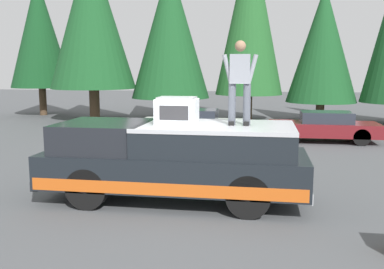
% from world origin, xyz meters
% --- Properties ---
extents(ground_plane, '(90.00, 90.00, 0.00)m').
position_xyz_m(ground_plane, '(0.00, 0.00, 0.00)').
color(ground_plane, '#4C4F51').
extents(pickup_truck, '(2.01, 5.54, 1.65)m').
position_xyz_m(pickup_truck, '(0.43, 0.42, 0.87)').
color(pickup_truck, black).
rests_on(pickup_truck, ground).
extents(compressor_unit, '(0.65, 0.84, 0.56)m').
position_xyz_m(compressor_unit, '(0.39, 0.36, 1.93)').
color(compressor_unit, silver).
rests_on(compressor_unit, pickup_truck).
extents(person_on_truck_bed, '(0.29, 0.72, 1.69)m').
position_xyz_m(person_on_truck_bed, '(0.44, -0.93, 2.55)').
color(person_on_truck_bed, '#4C515B').
rests_on(person_on_truck_bed, pickup_truck).
extents(parked_car_maroon, '(1.64, 4.10, 1.16)m').
position_xyz_m(parked_car_maroon, '(8.65, -3.72, 0.58)').
color(parked_car_maroon, maroon).
rests_on(parked_car_maroon, ground).
extents(parked_car_white, '(1.64, 4.10, 1.16)m').
position_xyz_m(parked_car_white, '(8.70, 1.44, 0.58)').
color(parked_car_white, white).
rests_on(parked_car_white, ground).
extents(conifer_left, '(3.64, 3.64, 7.06)m').
position_xyz_m(conifer_left, '(15.21, -4.39, 4.04)').
color(conifer_left, '#4C3826').
rests_on(conifer_left, ground).
extents(conifer_center_left, '(3.59, 3.59, 10.00)m').
position_xyz_m(conifer_center_left, '(15.14, -0.60, 5.69)').
color(conifer_center_left, '#4C3826').
rests_on(conifer_center_left, ground).
extents(conifer_center_right, '(4.27, 4.27, 8.41)m').
position_xyz_m(conifer_center_right, '(14.91, 3.65, 4.79)').
color(conifer_center_right, '#4C3826').
rests_on(conifer_center_right, ground).
extents(conifer_right, '(4.55, 4.55, 9.35)m').
position_xyz_m(conifer_right, '(13.86, 7.67, 5.52)').
color(conifer_right, '#4C3826').
rests_on(conifer_right, ground).
extents(conifer_far_right, '(3.53, 3.53, 8.15)m').
position_xyz_m(conifer_far_right, '(15.78, 11.74, 4.89)').
color(conifer_far_right, '#4C3826').
rests_on(conifer_far_right, ground).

